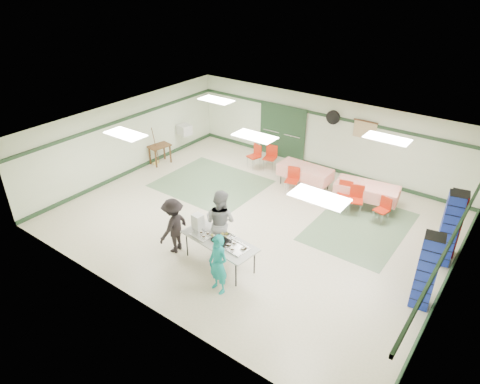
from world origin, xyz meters
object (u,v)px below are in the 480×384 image
Objects in this scene: crate_stack_red at (453,224)px; crate_stack_blue_b at (426,272)px; serving_table at (219,241)px; volunteer_dark at (174,226)px; chair_c at (384,207)px; office_printer at (184,130)px; volunteer_grey at (220,222)px; chair_b at (345,192)px; chair_loose_b at (256,154)px; printer_table at (160,148)px; broom at (155,145)px; dining_table_b at (305,172)px; volunteer_teal at (218,264)px; chair_loose_a at (271,155)px; crate_stack_blue_a at (449,229)px; dining_table_a at (367,190)px; chair_a at (356,197)px; chair_d at (293,177)px.

crate_stack_red is 2.41m from crate_stack_blue_b.
volunteer_dark reaches higher than serving_table.
office_printer is at bearing -166.34° from chair_c.
volunteer_grey is at bearing 120.83° from volunteer_dark.
chair_b is 4.04m from chair_loose_b.
chair_b reaches higher than printer_table.
broom is at bearing 156.54° from serving_table.
dining_table_b is 0.98× the size of crate_stack_red.
dining_table_b is at bearing 108.95° from volunteer_teal.
broom is (-8.43, -1.13, 0.27)m from chair_c.
printer_table is (-5.71, 3.47, -0.09)m from serving_table.
chair_loose_b is 1.82× the size of office_printer.
volunteer_grey is 5.01m from chair_c.
volunteer_grey is at bearing -25.72° from broom.
volunteer_teal is 7.61m from printer_table.
chair_loose_a is at bearing 36.87° from chair_loose_b.
office_printer reaches higher than serving_table.
crate_stack_blue_a reaches higher than chair_loose_b.
office_printer reaches higher than chair_b.
dining_table_a is at bearing 22.03° from printer_table.
chair_b is at bearing 11.15° from broom.
volunteer_dark is at bearing -144.70° from crate_stack_red.
chair_loose_b is 1.03× the size of printer_table.
chair_d is (-2.24, 0.00, -0.01)m from chair_a.
crate_stack_blue_b is at bearing -43.21° from chair_loose_a.
chair_a is 1.02× the size of chair_d.
volunteer_dark reaches higher than broom.
broom reaches higher than chair_d.
volunteer_teal reaches higher than chair_b.
crate_stack_blue_b is (3.21, -2.93, 0.37)m from chair_b.
crate_stack_blue_a is at bearing 1.61° from chair_loose_b.
broom is (-3.77, -2.20, 0.19)m from chair_loose_a.
crate_stack_red is 2.12× the size of printer_table.
volunteer_grey is (-0.35, 0.48, 0.20)m from serving_table.
chair_c is at bearing 78.77° from volunteer_teal.
chair_d reaches higher than chair_c.
dining_table_b is at bearing 144.58° from crate_stack_blue_b.
crate_stack_blue_a is 10.40m from office_printer.
volunteer_dark is 5.40m from dining_table_b.
chair_loose_a is 4.23m from printer_table.
volunteer_grey reaches higher than chair_c.
chair_d is 5.27m from office_printer.
chair_d is 1.88m from chair_loose_a.
crate_stack_blue_b is (7.15, -3.78, 0.39)m from chair_loose_b.
chair_loose_b is (-3.16, 6.12, -0.21)m from volunteer_teal.
chair_loose_b is at bearing 40.98° from printer_table.
chair_c is 0.92× the size of printer_table.
crate_stack_blue_a is 2.34× the size of printer_table.
volunteer_teal is 5.34m from chair_b.
chair_a is at bearing 17.99° from printer_table.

